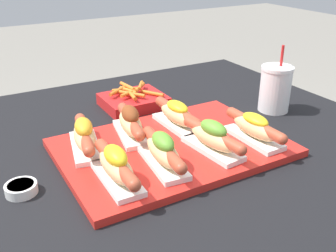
{
  "coord_description": "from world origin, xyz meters",
  "views": [
    {
      "loc": [
        -0.38,
        -0.75,
        1.2
      ],
      "look_at": [
        0.04,
        -0.01,
        0.8
      ],
      "focal_mm": 42.0,
      "sensor_mm": 36.0,
      "label": 1
    }
  ],
  "objects_px": {
    "hot_dog_1": "(163,151)",
    "drink_cup": "(275,89)",
    "hot_dog_4": "(84,136)",
    "hot_dog_2": "(213,137)",
    "fries_basket": "(133,100)",
    "sauce_bowl": "(21,188)",
    "hot_dog_3": "(255,128)",
    "serving_tray": "(172,147)",
    "hot_dog_0": "(116,166)",
    "hot_dog_6": "(177,115)",
    "hot_dog_5": "(131,123)"
  },
  "relations": [
    {
      "from": "hot_dog_6",
      "to": "sauce_bowl",
      "type": "distance_m",
      "value": 0.42
    },
    {
      "from": "hot_dog_4",
      "to": "hot_dog_6",
      "type": "bearing_deg",
      "value": 0.69
    },
    {
      "from": "hot_dog_1",
      "to": "fries_basket",
      "type": "height_order",
      "value": "hot_dog_1"
    },
    {
      "from": "hot_dog_0",
      "to": "fries_basket",
      "type": "relative_size",
      "value": 1.12
    },
    {
      "from": "fries_basket",
      "to": "hot_dog_3",
      "type": "bearing_deg",
      "value": -69.64
    },
    {
      "from": "hot_dog_1",
      "to": "hot_dog_6",
      "type": "height_order",
      "value": "hot_dog_1"
    },
    {
      "from": "hot_dog_3",
      "to": "hot_dog_5",
      "type": "relative_size",
      "value": 1.02
    },
    {
      "from": "hot_dog_4",
      "to": "sauce_bowl",
      "type": "xyz_separation_m",
      "value": [
        -0.16,
        -0.08,
        -0.04
      ]
    },
    {
      "from": "hot_dog_5",
      "to": "drink_cup",
      "type": "distance_m",
      "value": 0.46
    },
    {
      "from": "serving_tray",
      "to": "hot_dog_0",
      "type": "height_order",
      "value": "hot_dog_0"
    },
    {
      "from": "hot_dog_1",
      "to": "hot_dog_4",
      "type": "relative_size",
      "value": 1.02
    },
    {
      "from": "fries_basket",
      "to": "serving_tray",
      "type": "bearing_deg",
      "value": -97.73
    },
    {
      "from": "hot_dog_6",
      "to": "fries_basket",
      "type": "relative_size",
      "value": 1.12
    },
    {
      "from": "drink_cup",
      "to": "hot_dog_3",
      "type": "bearing_deg",
      "value": -144.19
    },
    {
      "from": "hot_dog_6",
      "to": "drink_cup",
      "type": "height_order",
      "value": "drink_cup"
    },
    {
      "from": "drink_cup",
      "to": "fries_basket",
      "type": "relative_size",
      "value": 1.07
    },
    {
      "from": "hot_dog_2",
      "to": "drink_cup",
      "type": "distance_m",
      "value": 0.36
    },
    {
      "from": "hot_dog_5",
      "to": "fries_basket",
      "type": "height_order",
      "value": "hot_dog_5"
    },
    {
      "from": "fries_basket",
      "to": "hot_dog_4",
      "type": "bearing_deg",
      "value": -135.34
    },
    {
      "from": "hot_dog_1",
      "to": "hot_dog_2",
      "type": "distance_m",
      "value": 0.13
    },
    {
      "from": "fries_basket",
      "to": "hot_dog_6",
      "type": "bearing_deg",
      "value": -84.61
    },
    {
      "from": "serving_tray",
      "to": "hot_dog_6",
      "type": "bearing_deg",
      "value": 52.27
    },
    {
      "from": "hot_dog_1",
      "to": "hot_dog_5",
      "type": "xyz_separation_m",
      "value": [
        0.0,
        0.17,
        0.0
      ]
    },
    {
      "from": "serving_tray",
      "to": "drink_cup",
      "type": "height_order",
      "value": "drink_cup"
    },
    {
      "from": "hot_dog_2",
      "to": "sauce_bowl",
      "type": "relative_size",
      "value": 3.21
    },
    {
      "from": "hot_dog_4",
      "to": "hot_dog_5",
      "type": "distance_m",
      "value": 0.12
    },
    {
      "from": "hot_dog_0",
      "to": "hot_dog_5",
      "type": "xyz_separation_m",
      "value": [
        0.11,
        0.17,
        0.0
      ]
    },
    {
      "from": "hot_dog_1",
      "to": "drink_cup",
      "type": "xyz_separation_m",
      "value": [
        0.46,
        0.15,
        0.02
      ]
    },
    {
      "from": "hot_dog_2",
      "to": "fries_basket",
      "type": "height_order",
      "value": "hot_dog_2"
    },
    {
      "from": "hot_dog_3",
      "to": "hot_dog_4",
      "type": "bearing_deg",
      "value": 157.12
    },
    {
      "from": "hot_dog_2",
      "to": "drink_cup",
      "type": "relative_size",
      "value": 1.05
    },
    {
      "from": "hot_dog_1",
      "to": "hot_dog_6",
      "type": "bearing_deg",
      "value": 50.42
    },
    {
      "from": "hot_dog_0",
      "to": "hot_dog_6",
      "type": "distance_m",
      "value": 0.29
    },
    {
      "from": "hot_dog_4",
      "to": "hot_dog_2",
      "type": "bearing_deg",
      "value": -31.05
    },
    {
      "from": "hot_dog_3",
      "to": "hot_dog_6",
      "type": "relative_size",
      "value": 1.0
    },
    {
      "from": "serving_tray",
      "to": "hot_dog_1",
      "type": "xyz_separation_m",
      "value": [
        -0.07,
        -0.08,
        0.04
      ]
    },
    {
      "from": "hot_dog_5",
      "to": "fries_basket",
      "type": "xyz_separation_m",
      "value": [
        0.11,
        0.21,
        -0.03
      ]
    },
    {
      "from": "serving_tray",
      "to": "hot_dog_3",
      "type": "xyz_separation_m",
      "value": [
        0.18,
        -0.08,
        0.04
      ]
    },
    {
      "from": "hot_dog_6",
      "to": "hot_dog_4",
      "type": "bearing_deg",
      "value": -179.31
    },
    {
      "from": "hot_dog_2",
      "to": "hot_dog_5",
      "type": "height_order",
      "value": "hot_dog_5"
    },
    {
      "from": "sauce_bowl",
      "to": "hot_dog_4",
      "type": "bearing_deg",
      "value": 26.53
    },
    {
      "from": "hot_dog_2",
      "to": "hot_dog_4",
      "type": "distance_m",
      "value": 0.3
    },
    {
      "from": "hot_dog_2",
      "to": "hot_dog_3",
      "type": "height_order",
      "value": "hot_dog_2"
    },
    {
      "from": "hot_dog_2",
      "to": "fries_basket",
      "type": "relative_size",
      "value": 1.12
    },
    {
      "from": "hot_dog_3",
      "to": "sauce_bowl",
      "type": "bearing_deg",
      "value": 171.92
    },
    {
      "from": "serving_tray",
      "to": "hot_dog_6",
      "type": "distance_m",
      "value": 0.11
    },
    {
      "from": "hot_dog_0",
      "to": "fries_basket",
      "type": "distance_m",
      "value": 0.45
    },
    {
      "from": "hot_dog_1",
      "to": "fries_basket",
      "type": "bearing_deg",
      "value": 74.16
    },
    {
      "from": "hot_dog_5",
      "to": "fries_basket",
      "type": "relative_size",
      "value": 1.1
    },
    {
      "from": "hot_dog_1",
      "to": "hot_dog_3",
      "type": "xyz_separation_m",
      "value": [
        0.25,
        -0.0,
        -0.0
      ]
    }
  ]
}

